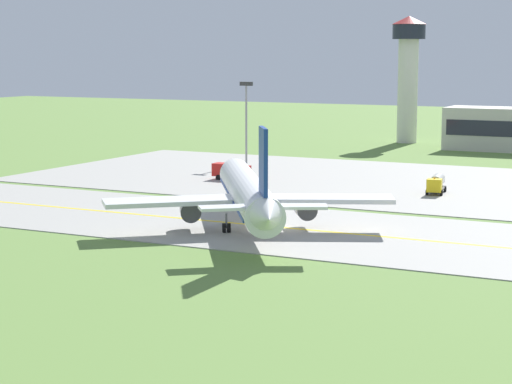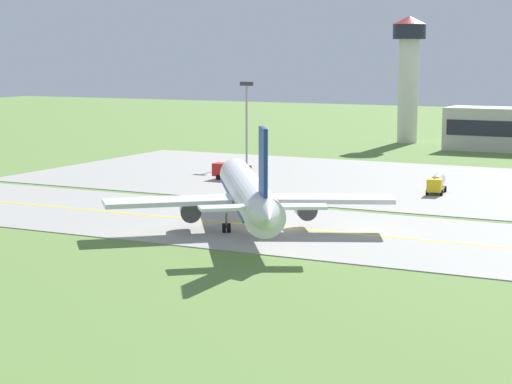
% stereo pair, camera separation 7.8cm
% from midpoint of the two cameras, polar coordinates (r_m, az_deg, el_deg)
% --- Properties ---
extents(ground_plane, '(500.00, 500.00, 0.00)m').
position_cam_midpoint_polar(ground_plane, '(108.05, 2.03, -2.22)').
color(ground_plane, olive).
extents(taxiway_strip, '(240.00, 28.00, 0.10)m').
position_cam_midpoint_polar(taxiway_strip, '(108.05, 2.03, -2.20)').
color(taxiway_strip, '#9E9B93').
rests_on(taxiway_strip, ground).
extents(apron_pad, '(140.00, 52.00, 0.10)m').
position_cam_midpoint_polar(apron_pad, '(144.02, 12.74, 0.25)').
color(apron_pad, '#9E9B93').
rests_on(apron_pad, ground).
extents(taxiway_centreline, '(220.00, 0.60, 0.01)m').
position_cam_midpoint_polar(taxiway_centreline, '(108.04, 2.03, -2.17)').
color(taxiway_centreline, yellow).
rests_on(taxiway_centreline, taxiway_strip).
extents(airplane_lead, '(29.30, 35.09, 12.70)m').
position_cam_midpoint_polar(airplane_lead, '(106.68, -0.44, -0.11)').
color(airplane_lead, white).
rests_on(airplane_lead, ground).
extents(service_truck_baggage, '(6.03, 2.43, 2.60)m').
position_cam_midpoint_polar(service_truck_baggage, '(149.01, -1.47, 1.29)').
color(service_truck_baggage, red).
rests_on(service_truck_baggage, ground).
extents(service_truck_fuel, '(3.06, 6.25, 2.65)m').
position_cam_midpoint_polar(service_truck_fuel, '(136.89, 10.75, 0.52)').
color(service_truck_fuel, yellow).
rests_on(service_truck_fuel, ground).
extents(control_tower, '(7.60, 7.60, 27.71)m').
position_cam_midpoint_polar(control_tower, '(213.59, 9.12, 7.38)').
color(control_tower, silver).
rests_on(control_tower, ground).
extents(apron_light_mast, '(2.40, 0.50, 14.70)m').
position_cam_midpoint_polar(apron_light_mast, '(169.52, -0.56, 4.79)').
color(apron_light_mast, gray).
rests_on(apron_light_mast, ground).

